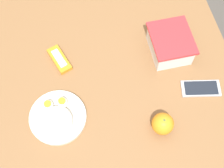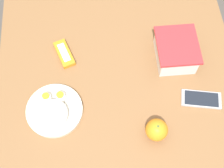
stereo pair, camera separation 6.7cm
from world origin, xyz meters
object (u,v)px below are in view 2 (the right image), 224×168
object	(u,v)px
orange_fruit	(157,130)
cell_phone	(201,99)
candy_bar	(64,54)
food_container	(176,52)
rice_plate	(54,110)

from	to	relation	value
orange_fruit	cell_phone	size ratio (longest dim) A/B	0.50
candy_bar	cell_phone	xyz separation A→B (m)	(0.24, 0.51, -0.00)
cell_phone	candy_bar	bearing A→B (deg)	-115.36
candy_bar	cell_phone	size ratio (longest dim) A/B	0.85
food_container	orange_fruit	distance (m)	0.33
food_container	rice_plate	distance (m)	0.52
orange_fruit	rice_plate	size ratio (longest dim) A/B	0.38
candy_bar	rice_plate	bearing A→B (deg)	-9.29
rice_plate	candy_bar	bearing A→B (deg)	170.71
orange_fruit	candy_bar	size ratio (longest dim) A/B	0.59
orange_fruit	cell_phone	xyz separation A→B (m)	(-0.12, 0.19, -0.03)
food_container	orange_fruit	world-z (taller)	food_container
food_container	orange_fruit	size ratio (longest dim) A/B	2.26
rice_plate	candy_bar	xyz separation A→B (m)	(-0.25, 0.04, -0.01)
orange_fruit	rice_plate	bearing A→B (deg)	-107.06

